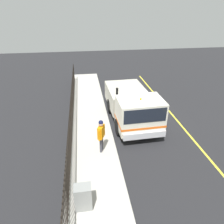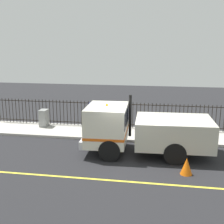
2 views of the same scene
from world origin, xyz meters
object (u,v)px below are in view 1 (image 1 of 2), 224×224
worker_standing (101,133)px  work_truck (133,105)px  utility_cabinet (83,197)px  traffic_cone (152,102)px

worker_standing → work_truck: bearing=-14.4°
utility_cabinet → traffic_cone: bearing=-122.8°
worker_standing → utility_cabinet: (0.97, 3.13, -0.58)m
utility_cabinet → worker_standing: bearing=-107.1°
work_truck → worker_standing: bearing=49.4°
work_truck → traffic_cone: size_ratio=8.80×
work_truck → traffic_cone: work_truck is taller
worker_standing → traffic_cone: worker_standing is taller
utility_cabinet → traffic_cone: 9.50m
worker_standing → traffic_cone: size_ratio=2.64×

